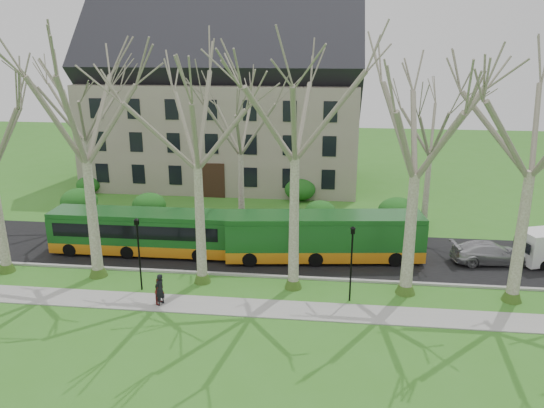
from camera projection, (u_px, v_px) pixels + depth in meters
The scene contains 14 objects.
ground at pixel (246, 287), 31.17m from camera, with size 120.00×120.00×0.00m, color #377822.
sidewalk at pixel (239, 307), 28.79m from camera, with size 70.00×2.00×0.06m, color gray.
road at pixel (259, 251), 36.38m from camera, with size 80.00×8.00×0.06m, color black.
curb at pixel (250, 275), 32.57m from camera, with size 80.00×0.25×0.14m, color #A5A39E.
building at pixel (224, 102), 52.18m from camera, with size 26.50×12.20×16.00m.
tree_row_verge at pixel (245, 170), 29.37m from camera, with size 49.00×7.00×14.00m.
tree_row_far at pixel (251, 149), 39.96m from camera, with size 33.00×7.00×12.00m.
lamp_row at pixel (243, 253), 29.46m from camera, with size 36.22×0.22×4.30m.
hedges at pixel (218, 200), 44.66m from camera, with size 30.60×8.60×2.00m.
bus_lead at pixel (141, 232), 35.66m from camera, with size 12.03×2.51×3.01m, color #17511C, non-canonical shape.
bus_follow at pixel (324, 236), 34.56m from camera, with size 12.74×2.65×3.19m, color #17511C, non-canonical shape.
sedan at pixel (489, 253), 34.23m from camera, with size 1.96×4.81×1.40m, color #A0A0A4.
pedestrian_a at pixel (160, 289), 28.77m from camera, with size 0.65×0.43×1.79m, color black.
pedestrian_b at pixel (160, 291), 28.96m from camera, with size 0.72×0.56×1.48m, color maroon.
Camera 1 is at (4.74, -27.94, 13.95)m, focal length 35.00 mm.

